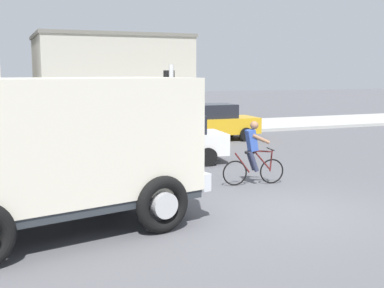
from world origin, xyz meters
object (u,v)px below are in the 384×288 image
(car_white_mid, at_px, (25,130))
(pedestrian_near_kerb, at_px, (75,131))
(car_red_near, at_px, (165,139))
(traffic_light_pole, at_px, (170,108))
(car_far_side, at_px, (212,122))
(truck_foreground, at_px, (54,144))
(cyclist, at_px, (253,153))

(car_white_mid, bearing_deg, pedestrian_near_kerb, -37.93)
(car_red_near, bearing_deg, pedestrian_near_kerb, 127.37)
(traffic_light_pole, bearing_deg, car_far_side, 58.94)
(truck_foreground, xyz_separation_m, cyclist, (5.35, 1.99, -0.80))
(car_white_mid, xyz_separation_m, car_far_side, (7.84, -0.04, 0.00))
(traffic_light_pole, bearing_deg, truck_foreground, -140.65)
(pedestrian_near_kerb, bearing_deg, car_far_side, 11.91)
(car_red_near, bearing_deg, car_white_mid, 132.49)
(traffic_light_pole, relative_size, pedestrian_near_kerb, 1.98)
(traffic_light_pole, relative_size, car_white_mid, 0.77)
(car_far_side, distance_m, pedestrian_near_kerb, 6.27)
(truck_foreground, distance_m, cyclist, 5.76)
(cyclist, bearing_deg, car_white_mid, 122.71)
(car_far_side, bearing_deg, pedestrian_near_kerb, -168.09)
(truck_foreground, bearing_deg, cyclist, 20.46)
(traffic_light_pole, bearing_deg, car_red_near, 73.69)
(car_red_near, relative_size, pedestrian_near_kerb, 2.56)
(traffic_light_pole, bearing_deg, pedestrian_near_kerb, 103.61)
(car_white_mid, relative_size, pedestrian_near_kerb, 2.57)
(car_red_near, xyz_separation_m, car_far_side, (3.68, 4.50, 0.00))
(cyclist, relative_size, traffic_light_pole, 0.54)
(truck_foreground, height_order, car_white_mid, truck_foreground)
(car_far_side, relative_size, pedestrian_near_kerb, 2.50)
(truck_foreground, height_order, car_red_near, truck_foreground)
(cyclist, bearing_deg, truck_foreground, -159.54)
(truck_foreground, height_order, car_far_side, truck_foreground)
(car_red_near, xyz_separation_m, pedestrian_near_kerb, (-2.45, 3.21, 0.03))
(truck_foreground, height_order, traffic_light_pole, traffic_light_pole)
(car_red_near, height_order, car_far_side, same)
(truck_foreground, relative_size, traffic_light_pole, 1.82)
(traffic_light_pole, height_order, car_far_side, traffic_light_pole)
(car_white_mid, distance_m, pedestrian_near_kerb, 2.16)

